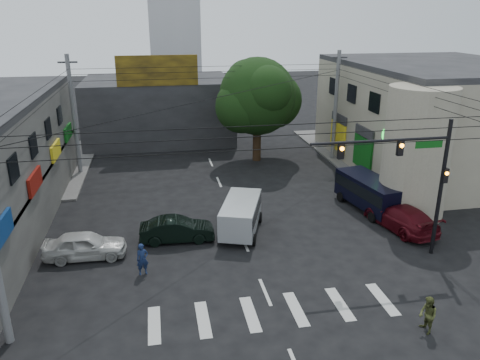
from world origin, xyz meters
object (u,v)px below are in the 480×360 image
object	(u,v)px
traffic_gantry	(413,168)
traffic_officer	(142,259)
silver_minivan	(241,217)
navy_van	(370,194)
utility_pole_far_right	(336,107)
pedestrian_olive	(428,315)
dark_sedan	(177,230)
white_compact	(85,245)
street_tree	(257,97)
utility_pole_far_left	(74,116)
maroon_sedan	(400,217)

from	to	relation	value
traffic_gantry	traffic_officer	xyz separation A→B (m)	(-13.29, 0.64, -4.03)
silver_minivan	navy_van	world-z (taller)	navy_van
utility_pole_far_right	traffic_gantry	bearing A→B (deg)	-98.94
utility_pole_far_right	silver_minivan	size ratio (longest dim) A/B	1.92
traffic_officer	pedestrian_olive	distance (m)	12.88
silver_minivan	traffic_officer	xyz separation A→B (m)	(-5.52, -3.68, -0.16)
silver_minivan	traffic_officer	world-z (taller)	silver_minivan
utility_pole_far_right	silver_minivan	bearing A→B (deg)	-129.48
dark_sedan	white_compact	size ratio (longest dim) A/B	0.99
street_tree	utility_pole_far_left	bearing A→B (deg)	-176.05
utility_pole_far_left	silver_minivan	bearing A→B (deg)	-50.24
traffic_gantry	pedestrian_olive	xyz separation A→B (m)	(-2.20, -5.90, -4.05)
utility_pole_far_left	white_compact	distance (m)	14.85
utility_pole_far_left	maroon_sedan	size ratio (longest dim) A/B	1.71
utility_pole_far_right	navy_van	xyz separation A→B (m)	(-1.69, -10.88, -3.55)
traffic_officer	street_tree	bearing A→B (deg)	47.10
utility_pole_far_left	navy_van	world-z (taller)	utility_pole_far_left
traffic_gantry	white_compact	distance (m)	16.97
traffic_gantry	maroon_sedan	distance (m)	5.35
utility_pole_far_left	pedestrian_olive	world-z (taller)	utility_pole_far_left
utility_pole_far_right	white_compact	distance (m)	23.94
traffic_gantry	navy_van	xyz separation A→B (m)	(0.98, 6.12, -3.78)
navy_van	traffic_officer	distance (m)	15.29
white_compact	pedestrian_olive	xyz separation A→B (m)	(14.03, -8.72, 0.07)
utility_pole_far_left	white_compact	world-z (taller)	utility_pole_far_left
utility_pole_far_left	maroon_sedan	xyz separation A→B (m)	(19.84, -13.91, -3.86)
traffic_gantry	white_compact	bearing A→B (deg)	170.12
utility_pole_far_right	maroon_sedan	distance (m)	14.48
white_compact	navy_van	distance (m)	17.52
utility_pole_far_left	silver_minivan	distance (m)	16.90
street_tree	utility_pole_far_left	world-z (taller)	utility_pole_far_left
maroon_sedan	pedestrian_olive	bearing A→B (deg)	55.96
street_tree	dark_sedan	size ratio (longest dim) A/B	2.10
utility_pole_far_right	white_compact	bearing A→B (deg)	-143.12
pedestrian_olive	navy_van	bearing A→B (deg)	164.23
traffic_gantry	dark_sedan	distance (m)	12.79
dark_sedan	white_compact	bearing A→B (deg)	105.03
traffic_gantry	utility_pole_far_left	distance (m)	25.00
street_tree	maroon_sedan	bearing A→B (deg)	-70.29
utility_pole_far_left	traffic_gantry	bearing A→B (deg)	-42.86
street_tree	white_compact	distance (m)	20.17
utility_pole_far_right	dark_sedan	world-z (taller)	utility_pole_far_right
street_tree	silver_minivan	bearing A→B (deg)	-106.09
white_compact	utility_pole_far_right	bearing A→B (deg)	-51.69
traffic_gantry	utility_pole_far_right	size ratio (longest dim) A/B	0.78
traffic_officer	pedestrian_olive	size ratio (longest dim) A/B	1.02
street_tree	silver_minivan	world-z (taller)	street_tree
utility_pole_far_right	traffic_officer	distance (m)	23.17
street_tree	utility_pole_far_left	distance (m)	14.56
street_tree	pedestrian_olive	bearing A→B (deg)	-86.10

